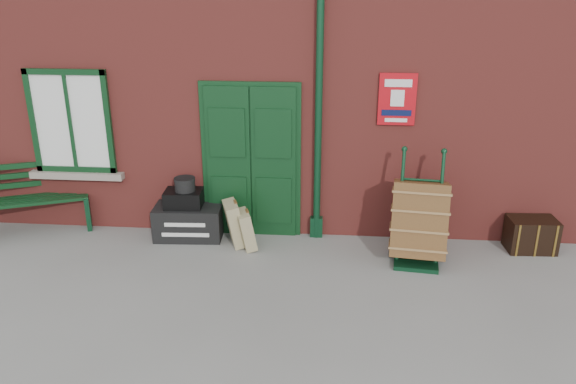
# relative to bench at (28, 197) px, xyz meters

# --- Properties ---
(ground) EXTENTS (80.00, 80.00, 0.00)m
(ground) POSITION_rel_bench_xyz_m (3.64, -1.29, -0.53)
(ground) COLOR gray
(ground) RESTS_ON ground
(station_building) EXTENTS (10.30, 4.30, 4.36)m
(station_building) POSITION_rel_bench_xyz_m (3.64, 2.20, 1.63)
(station_building) COLOR #963730
(station_building) RESTS_ON ground
(bench) EXTENTS (1.77, 1.15, 1.06)m
(bench) POSITION_rel_bench_xyz_m (0.00, 0.00, 0.00)
(bench) COLOR #0D3216
(bench) RESTS_ON ground
(houdini_trunk) EXTENTS (1.00, 0.59, 0.48)m
(houdini_trunk) POSITION_rel_bench_xyz_m (2.43, -0.04, -0.29)
(houdini_trunk) COLOR black
(houdini_trunk) RESTS_ON ground
(strongbox) EXTENTS (0.55, 0.42, 0.24)m
(strongbox) POSITION_rel_bench_xyz_m (2.38, -0.04, 0.08)
(strongbox) COLOR black
(strongbox) RESTS_ON houdini_trunk
(hatbox) EXTENTS (0.31, 0.31, 0.19)m
(hatbox) POSITION_rel_bench_xyz_m (2.41, -0.04, 0.29)
(hatbox) COLOR black
(hatbox) RESTS_ON strongbox
(suitcase_back) EXTENTS (0.42, 0.51, 0.64)m
(suitcase_back) POSITION_rel_bench_xyz_m (3.14, -0.22, -0.21)
(suitcase_back) COLOR tan
(suitcase_back) RESTS_ON ground
(suitcase_front) EXTENTS (0.37, 0.46, 0.55)m
(suitcase_front) POSITION_rel_bench_xyz_m (3.32, -0.32, -0.25)
(suitcase_front) COLOR tan
(suitcase_front) RESTS_ON ground
(porter_trolley) EXTENTS (0.79, 0.85, 1.48)m
(porter_trolley) POSITION_rel_bench_xyz_m (5.66, -0.48, 0.04)
(porter_trolley) COLOR #0D351D
(porter_trolley) RESTS_ON ground
(dark_trunk) EXTENTS (0.67, 0.45, 0.47)m
(dark_trunk) POSITION_rel_bench_xyz_m (7.29, -0.04, -0.30)
(dark_trunk) COLOR black
(dark_trunk) RESTS_ON ground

